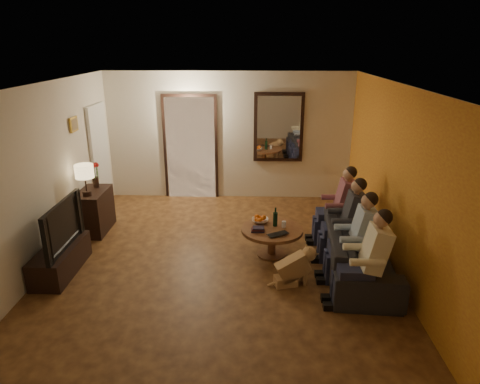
{
  "coord_description": "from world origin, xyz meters",
  "views": [
    {
      "loc": [
        0.48,
        -5.61,
        3.14
      ],
      "look_at": [
        0.3,
        0.3,
        1.05
      ],
      "focal_mm": 32.0,
      "sensor_mm": 36.0,
      "label": 1
    }
  ],
  "objects_px": {
    "dresser": "(94,211)",
    "bowl": "(260,221)",
    "sofa": "(358,250)",
    "laptop": "(280,236)",
    "wine_bottle": "(275,217)",
    "person_c": "(348,224)",
    "person_b": "(357,241)",
    "coffee_table": "(272,242)",
    "tv_stand": "(61,260)",
    "person_d": "(340,209)",
    "tv": "(55,225)",
    "dog": "(293,266)",
    "person_a": "(369,263)",
    "table_lamp": "(85,180)"
  },
  "relations": [
    {
      "from": "dresser",
      "to": "bowl",
      "type": "height_order",
      "value": "dresser"
    },
    {
      "from": "sofa",
      "to": "laptop",
      "type": "distance_m",
      "value": 1.13
    },
    {
      "from": "sofa",
      "to": "wine_bottle",
      "type": "relative_size",
      "value": 7.19
    },
    {
      "from": "dresser",
      "to": "person_c",
      "type": "distance_m",
      "value": 4.26
    },
    {
      "from": "person_b",
      "to": "coffee_table",
      "type": "height_order",
      "value": "person_b"
    },
    {
      "from": "bowl",
      "to": "wine_bottle",
      "type": "height_order",
      "value": "wine_bottle"
    },
    {
      "from": "tv_stand",
      "to": "wine_bottle",
      "type": "relative_size",
      "value": 3.78
    },
    {
      "from": "person_b",
      "to": "wine_bottle",
      "type": "xyz_separation_m",
      "value": [
        -1.06,
        0.82,
        0.01
      ]
    },
    {
      "from": "person_c",
      "to": "person_d",
      "type": "bearing_deg",
      "value": 90.0
    },
    {
      "from": "sofa",
      "to": "bowl",
      "type": "height_order",
      "value": "sofa"
    },
    {
      "from": "tv",
      "to": "dog",
      "type": "distance_m",
      "value": 3.33
    },
    {
      "from": "tv",
      "to": "person_d",
      "type": "bearing_deg",
      "value": -75.4
    },
    {
      "from": "dresser",
      "to": "bowl",
      "type": "relative_size",
      "value": 3.17
    },
    {
      "from": "person_c",
      "to": "coffee_table",
      "type": "bearing_deg",
      "value": 173.74
    },
    {
      "from": "sofa",
      "to": "laptop",
      "type": "bearing_deg",
      "value": 87.17
    },
    {
      "from": "person_c",
      "to": "dog",
      "type": "height_order",
      "value": "person_c"
    },
    {
      "from": "bowl",
      "to": "wine_bottle",
      "type": "distance_m",
      "value": 0.29
    },
    {
      "from": "person_a",
      "to": "person_b",
      "type": "bearing_deg",
      "value": 90.0
    },
    {
      "from": "sofa",
      "to": "coffee_table",
      "type": "height_order",
      "value": "sofa"
    },
    {
      "from": "tv",
      "to": "bowl",
      "type": "bearing_deg",
      "value": -73.93
    },
    {
      "from": "dresser",
      "to": "bowl",
      "type": "distance_m",
      "value": 2.92
    },
    {
      "from": "tv",
      "to": "tv_stand",
      "type": "bearing_deg",
      "value": 0.0
    },
    {
      "from": "tv",
      "to": "person_d",
      "type": "xyz_separation_m",
      "value": [
        4.15,
        1.08,
        -0.13
      ]
    },
    {
      "from": "tv",
      "to": "wine_bottle",
      "type": "bearing_deg",
      "value": -77.17
    },
    {
      "from": "tv_stand",
      "to": "dresser",
      "type": "bearing_deg",
      "value": 90.0
    },
    {
      "from": "tv",
      "to": "person_c",
      "type": "bearing_deg",
      "value": -83.39
    },
    {
      "from": "bowl",
      "to": "wine_bottle",
      "type": "xyz_separation_m",
      "value": [
        0.23,
        -0.12,
        0.12
      ]
    },
    {
      "from": "person_a",
      "to": "laptop",
      "type": "relative_size",
      "value": 3.65
    },
    {
      "from": "tv",
      "to": "person_b",
      "type": "height_order",
      "value": "person_b"
    },
    {
      "from": "table_lamp",
      "to": "person_a",
      "type": "height_order",
      "value": "table_lamp"
    },
    {
      "from": "coffee_table",
      "to": "laptop",
      "type": "height_order",
      "value": "laptop"
    },
    {
      "from": "table_lamp",
      "to": "coffee_table",
      "type": "relative_size",
      "value": 0.57
    },
    {
      "from": "dresser",
      "to": "tv",
      "type": "height_order",
      "value": "tv"
    },
    {
      "from": "person_d",
      "to": "dog",
      "type": "bearing_deg",
      "value": -122.99
    },
    {
      "from": "wine_bottle",
      "to": "dresser",
      "type": "bearing_deg",
      "value": 166.76
    },
    {
      "from": "dresser",
      "to": "laptop",
      "type": "relative_size",
      "value": 2.5
    },
    {
      "from": "laptop",
      "to": "tv",
      "type": "bearing_deg",
      "value": 155.43
    },
    {
      "from": "person_d",
      "to": "laptop",
      "type": "height_order",
      "value": "person_d"
    },
    {
      "from": "person_c",
      "to": "dog",
      "type": "distance_m",
      "value": 1.17
    },
    {
      "from": "tv_stand",
      "to": "person_b",
      "type": "relative_size",
      "value": 0.98
    },
    {
      "from": "sofa",
      "to": "coffee_table",
      "type": "distance_m",
      "value": 1.29
    },
    {
      "from": "person_b",
      "to": "laptop",
      "type": "relative_size",
      "value": 3.65
    },
    {
      "from": "person_a",
      "to": "person_d",
      "type": "bearing_deg",
      "value": 90.0
    },
    {
      "from": "sofa",
      "to": "laptop",
      "type": "height_order",
      "value": "sofa"
    },
    {
      "from": "tv",
      "to": "person_b",
      "type": "bearing_deg",
      "value": -91.64
    },
    {
      "from": "person_a",
      "to": "tv",
      "type": "bearing_deg",
      "value": 170.17
    },
    {
      "from": "table_lamp",
      "to": "tv_stand",
      "type": "relative_size",
      "value": 0.46
    },
    {
      "from": "sofa",
      "to": "person_b",
      "type": "xyz_separation_m",
      "value": [
        -0.1,
        -0.3,
        0.27
      ]
    },
    {
      "from": "table_lamp",
      "to": "person_d",
      "type": "height_order",
      "value": "table_lamp"
    },
    {
      "from": "wine_bottle",
      "to": "table_lamp",
      "type": "bearing_deg",
      "value": 170.68
    }
  ]
}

